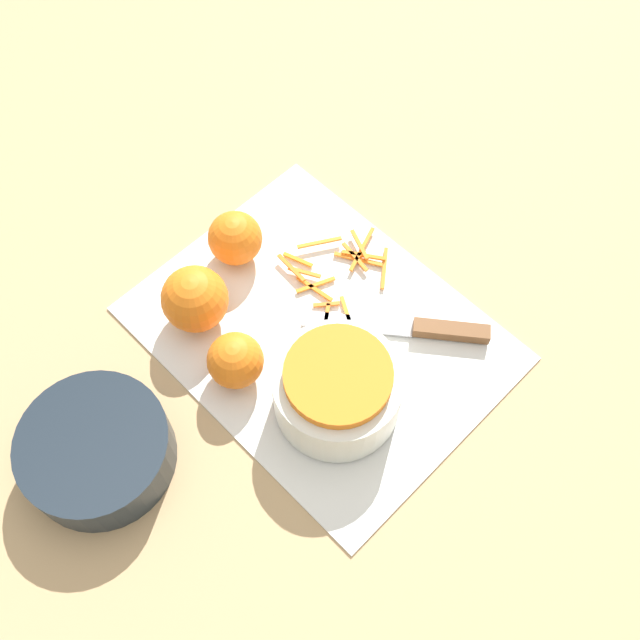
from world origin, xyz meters
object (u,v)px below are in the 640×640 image
at_px(bowl_speckled, 337,389).
at_px(bowl_dark, 97,450).
at_px(knife, 429,329).
at_px(orange_back, 235,238).
at_px(orange_right, 235,360).
at_px(orange_left, 195,299).

distance_m(bowl_speckled, bowl_dark, 0.28).
xyz_separation_m(knife, orange_back, (0.26, 0.09, 0.03)).
bearing_deg(knife, orange_right, 20.15).
xyz_separation_m(knife, orange_right, (0.13, 0.21, 0.03)).
bearing_deg(orange_right, orange_back, -41.69).
distance_m(bowl_dark, orange_right, 0.18).
bearing_deg(orange_back, orange_left, 110.45).
distance_m(bowl_dark, knife, 0.42).
xyz_separation_m(bowl_dark, knife, (-0.16, -0.39, -0.02)).
bearing_deg(bowl_speckled, orange_left, 10.62).
height_order(orange_left, orange_back, orange_left).
xyz_separation_m(bowl_speckled, orange_back, (0.24, -0.06, -0.01)).
relative_size(bowl_speckled, orange_right, 2.20).
distance_m(knife, orange_right, 0.24).
xyz_separation_m(bowl_speckled, knife, (-0.01, -0.15, -0.03)).
relative_size(orange_left, orange_back, 1.17).
height_order(bowl_speckled, bowl_dark, bowl_speckled).
height_order(bowl_speckled, knife, bowl_speckled).
relative_size(knife, orange_back, 2.78).
xyz_separation_m(bowl_dark, orange_right, (-0.03, -0.18, 0.01)).
height_order(bowl_dark, knife, bowl_dark).
distance_m(orange_left, orange_right, 0.10).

